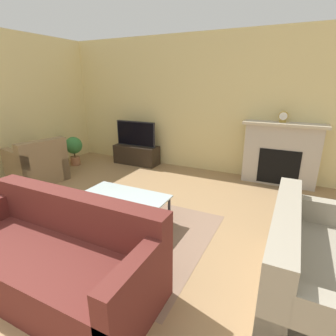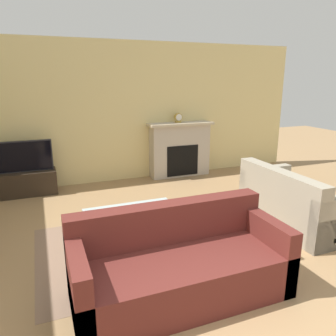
{
  "view_description": "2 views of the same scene",
  "coord_description": "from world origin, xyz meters",
  "px_view_note": "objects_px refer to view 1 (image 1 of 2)",
  "views": [
    {
      "loc": [
        1.94,
        0.01,
        1.81
      ],
      "look_at": [
        0.51,
        2.91,
        0.73
      ],
      "focal_mm": 28.0,
      "sensor_mm": 36.0,
      "label": 1
    },
    {
      "loc": [
        -0.95,
        -1.16,
        1.99
      ],
      "look_at": [
        0.68,
        2.97,
        0.78
      ],
      "focal_mm": 35.0,
      "sensor_mm": 36.0,
      "label": 2
    }
  ],
  "objects_px": {
    "couch_loveseat": "(316,273)",
    "armchair_by_window": "(38,166)",
    "couch_sectional": "(55,258)",
    "coffee_table": "(121,199)",
    "mantel_clock": "(283,117)",
    "potted_plant": "(74,147)",
    "tv": "(136,134)"
  },
  "relations": [
    {
      "from": "tv",
      "to": "couch_sectional",
      "type": "distance_m",
      "value": 3.82
    },
    {
      "from": "tv",
      "to": "coffee_table",
      "type": "height_order",
      "value": "tv"
    },
    {
      "from": "tv",
      "to": "armchair_by_window",
      "type": "height_order",
      "value": "tv"
    },
    {
      "from": "couch_sectional",
      "to": "potted_plant",
      "type": "bearing_deg",
      "value": 132.55
    },
    {
      "from": "couch_sectional",
      "to": "couch_loveseat",
      "type": "xyz_separation_m",
      "value": [
        2.11,
        0.82,
        0.0
      ]
    },
    {
      "from": "armchair_by_window",
      "to": "couch_sectional",
      "type": "bearing_deg",
      "value": 65.78
    },
    {
      "from": "couch_sectional",
      "to": "armchair_by_window",
      "type": "height_order",
      "value": "same"
    },
    {
      "from": "coffee_table",
      "to": "potted_plant",
      "type": "xyz_separation_m",
      "value": [
        -2.49,
        1.67,
        0.05
      ]
    },
    {
      "from": "couch_sectional",
      "to": "couch_loveseat",
      "type": "distance_m",
      "value": 2.26
    },
    {
      "from": "tv",
      "to": "couch_sectional",
      "type": "xyz_separation_m",
      "value": [
        1.4,
        -3.53,
        -0.41
      ]
    },
    {
      "from": "couch_sectional",
      "to": "mantel_clock",
      "type": "bearing_deg",
      "value": 66.88
    },
    {
      "from": "couch_loveseat",
      "to": "armchair_by_window",
      "type": "bearing_deg",
      "value": 78.19
    },
    {
      "from": "couch_sectional",
      "to": "mantel_clock",
      "type": "distance_m",
      "value": 4.09
    },
    {
      "from": "couch_sectional",
      "to": "couch_loveseat",
      "type": "height_order",
      "value": "same"
    },
    {
      "from": "tv",
      "to": "couch_loveseat",
      "type": "distance_m",
      "value": 4.46
    },
    {
      "from": "tv",
      "to": "couch_loveseat",
      "type": "bearing_deg",
      "value": -37.7
    },
    {
      "from": "couch_loveseat",
      "to": "armchair_by_window",
      "type": "height_order",
      "value": "same"
    },
    {
      "from": "coffee_table",
      "to": "armchair_by_window",
      "type": "bearing_deg",
      "value": 165.64
    },
    {
      "from": "armchair_by_window",
      "to": "potted_plant",
      "type": "bearing_deg",
      "value": -160.11
    },
    {
      "from": "tv",
      "to": "couch_sectional",
      "type": "height_order",
      "value": "tv"
    },
    {
      "from": "couch_loveseat",
      "to": "tv",
      "type": "bearing_deg",
      "value": 52.3
    },
    {
      "from": "couch_sectional",
      "to": "coffee_table",
      "type": "relative_size",
      "value": 1.72
    },
    {
      "from": "coffee_table",
      "to": "tv",
      "type": "bearing_deg",
      "value": 118.62
    },
    {
      "from": "couch_loveseat",
      "to": "mantel_clock",
      "type": "height_order",
      "value": "mantel_clock"
    },
    {
      "from": "couch_loveseat",
      "to": "armchair_by_window",
      "type": "relative_size",
      "value": 1.57
    },
    {
      "from": "tv",
      "to": "couch_sectional",
      "type": "bearing_deg",
      "value": -68.32
    },
    {
      "from": "couch_sectional",
      "to": "couch_loveseat",
      "type": "bearing_deg",
      "value": 21.22
    },
    {
      "from": "couch_loveseat",
      "to": "coffee_table",
      "type": "xyz_separation_m",
      "value": [
        -2.22,
        0.36,
        0.06
      ]
    },
    {
      "from": "couch_sectional",
      "to": "tv",
      "type": "bearing_deg",
      "value": 111.68
    },
    {
      "from": "potted_plant",
      "to": "tv",
      "type": "bearing_deg",
      "value": 29.97
    },
    {
      "from": "mantel_clock",
      "to": "coffee_table",
      "type": "bearing_deg",
      "value": -124.05
    },
    {
      "from": "armchair_by_window",
      "to": "coffee_table",
      "type": "xyz_separation_m",
      "value": [
        2.33,
        -0.6,
        0.05
      ]
    }
  ]
}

